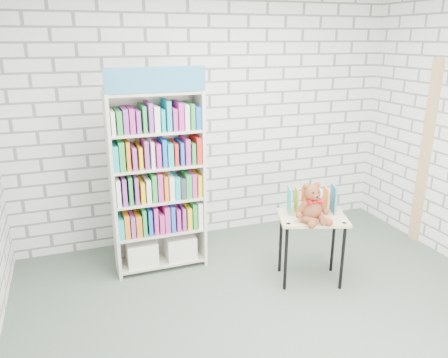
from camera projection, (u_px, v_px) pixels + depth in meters
name	position (u px, v px, depth m)	size (l,w,h in m)	color
ground	(285.00, 324.00, 3.70)	(4.50, 4.50, 0.00)	#485548
room_shell	(295.00, 114.00, 3.15)	(4.52, 4.02, 2.81)	silver
bookshelf	(157.00, 181.00, 4.37)	(0.92, 0.36, 2.07)	beige
display_table	(312.00, 226.00, 4.20)	(0.74, 0.62, 0.68)	tan
table_books	(311.00, 200.00, 4.23)	(0.48, 0.33, 0.26)	#28B09E
teddy_bear	(312.00, 206.00, 4.03)	(0.34, 0.31, 0.37)	maroon
door_trim	(425.00, 155.00, 4.94)	(0.05, 0.12, 2.10)	tan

